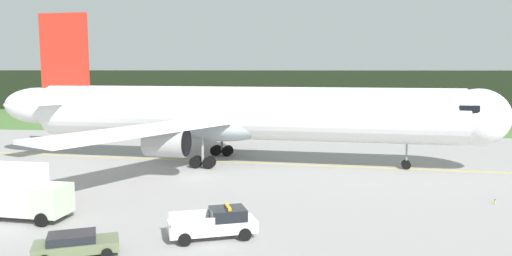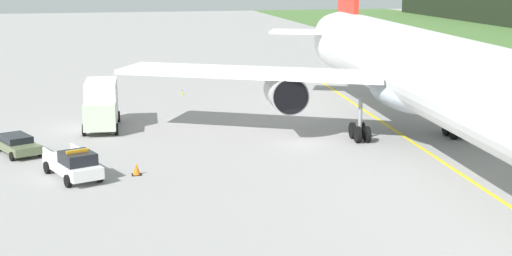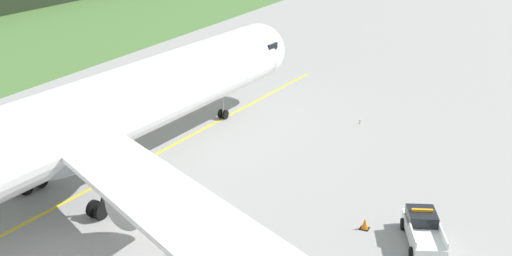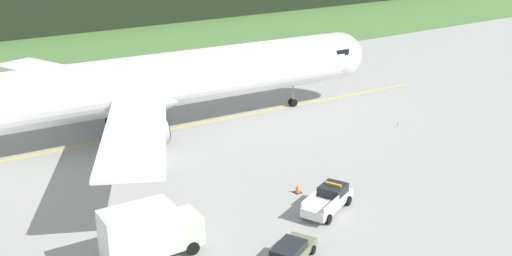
# 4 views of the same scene
# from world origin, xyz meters

# --- Properties ---
(ground) EXTENTS (320.00, 320.00, 0.00)m
(ground) POSITION_xyz_m (0.00, 0.00, 0.00)
(ground) COLOR #969493
(grass_verge) EXTENTS (320.00, 40.33, 0.04)m
(grass_verge) POSITION_xyz_m (0.00, 51.55, 0.02)
(grass_verge) COLOR #4A7137
(grass_verge) RESTS_ON ground
(taxiway_centerline_main) EXTENTS (72.39, 5.58, 0.01)m
(taxiway_centerline_main) POSITION_xyz_m (3.43, 7.89, 0.00)
(taxiway_centerline_main) COLOR yellow
(taxiway_centerline_main) RESTS_ON ground
(airliner) EXTENTS (56.00, 42.84, 16.46)m
(airliner) POSITION_xyz_m (2.92, 7.93, 5.31)
(airliner) COLOR white
(airliner) RESTS_ON ground
(ops_pickup_truck) EXTENTS (5.58, 3.73, 1.94)m
(ops_pickup_truck) POSITION_xyz_m (5.66, -15.91, 0.90)
(ops_pickup_truck) COLOR white
(ops_pickup_truck) RESTS_ON ground
(catering_truck) EXTENTS (6.64, 3.05, 3.88)m
(catering_truck) POSITION_xyz_m (-8.46, -13.99, 1.93)
(catering_truck) COLOR beige
(catering_truck) RESTS_ON ground
(staff_car) EXTENTS (4.80, 3.55, 1.30)m
(staff_car) POSITION_xyz_m (-1.31, -19.81, 0.70)
(staff_car) COLOR #5E6948
(staff_car) RESTS_ON ground
(apron_cone) EXTENTS (0.60, 0.60, 0.75)m
(apron_cone) POSITION_xyz_m (5.70, -12.17, 0.37)
(apron_cone) COLOR black
(apron_cone) RESTS_ON ground
(taxiway_edge_light_east) EXTENTS (0.12, 0.12, 0.39)m
(taxiway_edge_light_east) POSITION_xyz_m (25.03, -5.90, 0.21)
(taxiway_edge_light_east) COLOR yellow
(taxiway_edge_light_east) RESTS_ON ground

